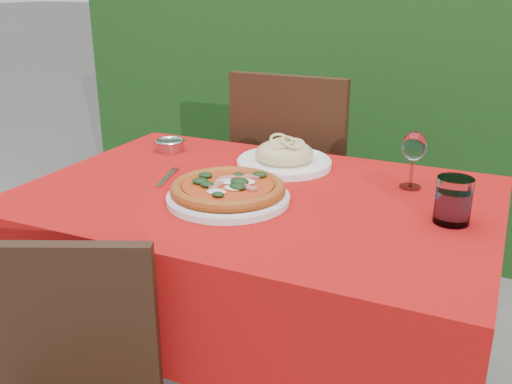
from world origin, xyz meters
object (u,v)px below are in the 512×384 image
at_px(pizza_plate, 228,191).
at_px(fork, 166,179).
at_px(water_glass, 453,203).
at_px(steel_ramekin, 170,146).
at_px(pasta_plate, 284,157).
at_px(chair_far, 296,179).
at_px(wine_glass, 414,149).

bearing_deg(pizza_plate, fork, 162.68).
bearing_deg(water_glass, steel_ramekin, 165.58).
distance_m(pasta_plate, water_glass, 0.58).
distance_m(water_glass, fork, 0.79).
bearing_deg(pasta_plate, fork, -135.35).
distance_m(chair_far, fork, 0.72).
height_order(pasta_plate, wine_glass, wine_glass).
bearing_deg(water_glass, pizza_plate, -169.81).
relative_size(chair_far, steel_ramekin, 10.78).
bearing_deg(steel_ramekin, wine_glass, -2.64).
bearing_deg(chair_far, water_glass, 134.05).
bearing_deg(pasta_plate, wine_glass, -4.83).
xyz_separation_m(pasta_plate, steel_ramekin, (-0.42, 0.00, -0.01)).
distance_m(chair_far, pasta_plate, 0.48).
bearing_deg(water_glass, pasta_plate, 155.59).
height_order(water_glass, fork, water_glass).
relative_size(water_glass, steel_ramekin, 1.23).
xyz_separation_m(chair_far, pizza_plate, (0.09, -0.75, 0.21)).
xyz_separation_m(water_glass, fork, (-0.79, -0.02, -0.05)).
relative_size(pasta_plate, fork, 1.53).
xyz_separation_m(pasta_plate, fork, (-0.26, -0.26, -0.03)).
relative_size(chair_far, pasta_plate, 3.35).
bearing_deg(fork, chair_far, 61.79).
distance_m(chair_far, wine_glass, 0.74).
height_order(chair_far, pasta_plate, chair_far).
distance_m(pasta_plate, steel_ramekin, 0.42).
bearing_deg(fork, pasta_plate, 28.99).
relative_size(pizza_plate, pasta_plate, 1.30).
distance_m(chair_far, steel_ramekin, 0.55).
xyz_separation_m(pasta_plate, water_glass, (0.53, -0.24, 0.02)).
distance_m(wine_glass, fork, 0.70).
bearing_deg(pasta_plate, chair_far, 105.44).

